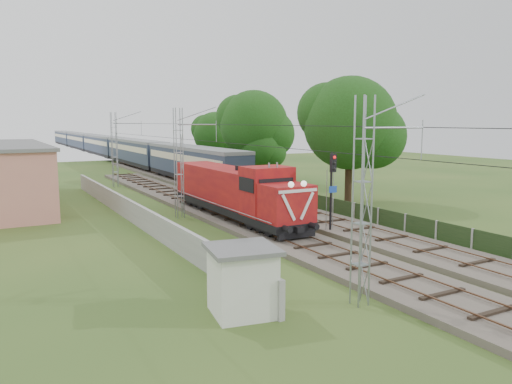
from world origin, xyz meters
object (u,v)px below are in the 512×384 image
locomotive (235,191)px  relay_hut (242,280)px  signal_post (332,179)px  coach_rake (103,144)px

locomotive → relay_hut: (-7.40, -15.51, -0.87)m
signal_post → coach_rake: bearing=88.8°
coach_rake → relay_hut: coach_rake is taller
locomotive → coach_rake: 68.00m
locomotive → signal_post: size_ratio=3.18×
locomotive → coach_rake: bearing=85.8°
signal_post → relay_hut: (-10.78, -8.84, -2.24)m
coach_rake → relay_hut: (-12.40, -83.32, -1.31)m
coach_rake → relay_hut: size_ratio=41.45×
locomotive → relay_hut: bearing=-115.5°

